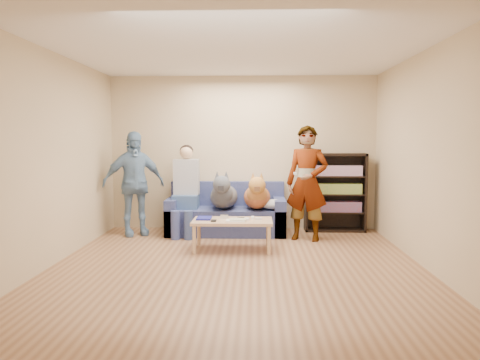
{
  "coord_description": "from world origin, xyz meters",
  "views": [
    {
      "loc": [
        0.23,
        -5.48,
        1.53
      ],
      "look_at": [
        0.0,
        1.2,
        0.95
      ],
      "focal_mm": 35.0,
      "sensor_mm": 36.0,
      "label": 1
    }
  ],
  "objects_px": {
    "sofa": "(227,216)",
    "dog_tan": "(257,195)",
    "coffee_table": "(232,223)",
    "notebook_blue": "(204,218)",
    "bookshelf": "(335,191)",
    "person_standing_left": "(134,183)",
    "camera_silver": "(224,217)",
    "person_seated": "(186,187)",
    "person_standing_right": "(307,183)",
    "dog_gray": "(223,195)"
  },
  "relations": [
    {
      "from": "person_standing_right",
      "to": "coffee_table",
      "type": "distance_m",
      "value": 1.38
    },
    {
      "from": "sofa",
      "to": "bookshelf",
      "type": "height_order",
      "value": "bookshelf"
    },
    {
      "from": "person_standing_left",
      "to": "bookshelf",
      "type": "distance_m",
      "value": 3.31
    },
    {
      "from": "notebook_blue",
      "to": "sofa",
      "type": "bearing_deg",
      "value": 77.76
    },
    {
      "from": "bookshelf",
      "to": "person_seated",
      "type": "bearing_deg",
      "value": -171.64
    },
    {
      "from": "sofa",
      "to": "person_seated",
      "type": "height_order",
      "value": "person_seated"
    },
    {
      "from": "bookshelf",
      "to": "dog_gray",
      "type": "bearing_deg",
      "value": -166.99
    },
    {
      "from": "person_standing_right",
      "to": "sofa",
      "type": "bearing_deg",
      "value": 177.54
    },
    {
      "from": "camera_silver",
      "to": "dog_tan",
      "type": "relative_size",
      "value": 0.09
    },
    {
      "from": "notebook_blue",
      "to": "dog_tan",
      "type": "xyz_separation_m",
      "value": [
        0.74,
        0.93,
        0.21
      ]
    },
    {
      "from": "person_standing_left",
      "to": "coffee_table",
      "type": "height_order",
      "value": "person_standing_left"
    },
    {
      "from": "person_standing_right",
      "to": "dog_gray",
      "type": "distance_m",
      "value": 1.35
    },
    {
      "from": "notebook_blue",
      "to": "coffee_table",
      "type": "xyz_separation_m",
      "value": [
        0.4,
        -0.05,
        -0.06
      ]
    },
    {
      "from": "camera_silver",
      "to": "coffee_table",
      "type": "xyz_separation_m",
      "value": [
        0.12,
        -0.12,
        -0.07
      ]
    },
    {
      "from": "person_standing_left",
      "to": "person_seated",
      "type": "relative_size",
      "value": 1.13
    },
    {
      "from": "dog_tan",
      "to": "notebook_blue",
      "type": "bearing_deg",
      "value": -128.46
    },
    {
      "from": "person_seated",
      "to": "coffee_table",
      "type": "height_order",
      "value": "person_seated"
    },
    {
      "from": "notebook_blue",
      "to": "camera_silver",
      "type": "xyz_separation_m",
      "value": [
        0.28,
        0.07,
        0.01
      ]
    },
    {
      "from": "person_standing_right",
      "to": "sofa",
      "type": "relative_size",
      "value": 0.92
    },
    {
      "from": "person_standing_right",
      "to": "camera_silver",
      "type": "xyz_separation_m",
      "value": [
        -1.22,
        -0.56,
        -0.43
      ]
    },
    {
      "from": "camera_silver",
      "to": "sofa",
      "type": "xyz_separation_m",
      "value": [
        -0.03,
        1.06,
        -0.16
      ]
    },
    {
      "from": "dog_tan",
      "to": "coffee_table",
      "type": "bearing_deg",
      "value": -109.15
    },
    {
      "from": "sofa",
      "to": "coffee_table",
      "type": "bearing_deg",
      "value": -82.53
    },
    {
      "from": "person_seated",
      "to": "notebook_blue",
      "type": "bearing_deg",
      "value": -67.88
    },
    {
      "from": "notebook_blue",
      "to": "person_standing_right",
      "type": "bearing_deg",
      "value": 22.76
    },
    {
      "from": "camera_silver",
      "to": "person_seated",
      "type": "distance_m",
      "value": 1.21
    },
    {
      "from": "person_standing_left",
      "to": "sofa",
      "type": "relative_size",
      "value": 0.87
    },
    {
      "from": "person_seated",
      "to": "coffee_table",
      "type": "distance_m",
      "value": 1.39
    },
    {
      "from": "person_standing_left",
      "to": "camera_silver",
      "type": "relative_size",
      "value": 15.1
    },
    {
      "from": "person_standing_left",
      "to": "sofa",
      "type": "bearing_deg",
      "value": -17.5
    },
    {
      "from": "person_standing_right",
      "to": "notebook_blue",
      "type": "bearing_deg",
      "value": -137.85
    },
    {
      "from": "person_standing_right",
      "to": "dog_tan",
      "type": "height_order",
      "value": "person_standing_right"
    },
    {
      "from": "person_standing_right",
      "to": "person_seated",
      "type": "distance_m",
      "value": 1.95
    },
    {
      "from": "coffee_table",
      "to": "bookshelf",
      "type": "xyz_separation_m",
      "value": [
        1.65,
        1.41,
        0.31
      ]
    },
    {
      "from": "person_standing_right",
      "to": "camera_silver",
      "type": "relative_size",
      "value": 15.84
    },
    {
      "from": "person_standing_right",
      "to": "person_seated",
      "type": "relative_size",
      "value": 1.19
    },
    {
      "from": "person_standing_left",
      "to": "sofa",
      "type": "xyz_separation_m",
      "value": [
        1.47,
        0.23,
        -0.55
      ]
    },
    {
      "from": "person_standing_right",
      "to": "notebook_blue",
      "type": "distance_m",
      "value": 1.68
    },
    {
      "from": "camera_silver",
      "to": "bookshelf",
      "type": "relative_size",
      "value": 0.08
    },
    {
      "from": "sofa",
      "to": "camera_silver",
      "type": "bearing_deg",
      "value": -88.12
    },
    {
      "from": "sofa",
      "to": "coffee_table",
      "type": "distance_m",
      "value": 1.19
    },
    {
      "from": "notebook_blue",
      "to": "bookshelf",
      "type": "relative_size",
      "value": 0.2
    },
    {
      "from": "person_standing_right",
      "to": "bookshelf",
      "type": "height_order",
      "value": "person_standing_right"
    },
    {
      "from": "coffee_table",
      "to": "dog_gray",
      "type": "bearing_deg",
      "value": 101.03
    },
    {
      "from": "coffee_table",
      "to": "person_standing_left",
      "type": "bearing_deg",
      "value": 149.6
    },
    {
      "from": "notebook_blue",
      "to": "person_seated",
      "type": "xyz_separation_m",
      "value": [
        -0.41,
        1.0,
        0.34
      ]
    },
    {
      "from": "dog_gray",
      "to": "sofa",
      "type": "bearing_deg",
      "value": 78.68
    },
    {
      "from": "sofa",
      "to": "dog_tan",
      "type": "distance_m",
      "value": 0.65
    },
    {
      "from": "person_standing_left",
      "to": "bookshelf",
      "type": "relative_size",
      "value": 1.28
    },
    {
      "from": "person_standing_left",
      "to": "camera_silver",
      "type": "bearing_deg",
      "value": -55.23
    }
  ]
}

